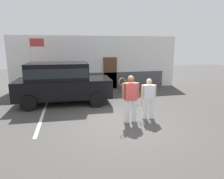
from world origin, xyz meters
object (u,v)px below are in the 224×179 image
Objects in this scene: parked_suv at (62,81)px; potted_plant_by_porch at (129,85)px; tennis_player_woman at (148,98)px; flag_pole at (34,56)px; tennis_player_man at (130,98)px.

parked_suv reaches higher than potted_plant_by_porch.
tennis_player_woman is 0.49× the size of flag_pole.
tennis_player_woman is at bearing -45.70° from flag_pole.
flag_pole is (-5.61, 0.11, 1.85)m from potted_plant_by_porch.
tennis_player_woman reaches higher than potted_plant_by_porch.
flag_pole is at bearing 127.70° from parked_suv.
parked_suv is 4.07m from tennis_player_man.
potted_plant_by_porch is at bearing -1.16° from flag_pole.
tennis_player_man is 5.35m from potted_plant_by_porch.
tennis_player_man is at bearing -48.99° from parked_suv.
parked_suv is 2.58× the size of tennis_player_man.
potted_plant_by_porch is 0.23× the size of flag_pole.
parked_suv is 1.41× the size of flag_pole.
potted_plant_by_porch is at bearing -108.12° from tennis_player_man.
flag_pole is at bearing -53.49° from tennis_player_man.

